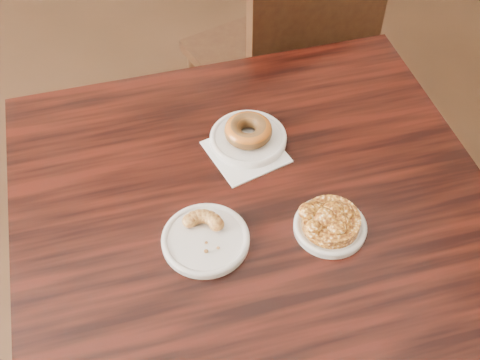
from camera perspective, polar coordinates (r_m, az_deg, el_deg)
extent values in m
cube|color=black|center=(1.51, 1.54, -11.91)|extent=(1.03, 1.03, 0.75)
cube|color=white|center=(1.30, 0.56, 2.69)|extent=(0.19, 0.19, 0.00)
cylinder|color=white|center=(1.32, 0.78, 3.96)|extent=(0.17, 0.17, 0.01)
cylinder|color=silver|center=(1.15, -3.29, -5.68)|extent=(0.17, 0.17, 0.01)
cylinder|color=silver|center=(1.18, 8.52, -4.43)|extent=(0.14, 0.14, 0.01)
torus|color=#975216|center=(1.30, 0.79, 4.71)|extent=(0.10, 0.10, 0.04)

